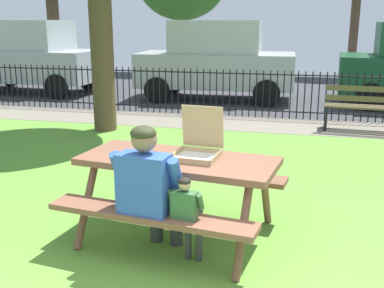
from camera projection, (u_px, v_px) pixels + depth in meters
ground at (224, 230)px, 4.62m from camera, size 28.00×11.15×0.02m
cobblestone_walkway at (266, 125)px, 9.20m from camera, size 28.00×1.40×0.01m
street_asphalt at (279, 92)px, 13.45m from camera, size 28.00×7.62×0.01m
picnic_table_foreground at (178, 176)px, 4.35m from camera, size 1.98×1.71×0.79m
pizza_box_open at (198, 145)px, 4.33m from camera, size 0.44×0.48×0.46m
pizza_slice_on_table at (153, 154)px, 4.39m from camera, size 0.27×0.26×0.02m
adult_at_table at (150, 186)px, 3.90m from camera, size 0.63×0.63×1.19m
child_at_table at (188, 212)px, 3.79m from camera, size 0.31×0.30×0.80m
iron_fence_streetside at (270, 94)px, 9.73m from camera, size 18.68×0.03×0.99m
park_bench_center at (370, 109)px, 8.55m from camera, size 1.62×0.56×0.85m
parked_car_left at (29, 56)px, 13.07m from camera, size 3.96×1.95×1.98m
parked_car_center at (216, 60)px, 11.88m from camera, size 3.96×1.95×1.98m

